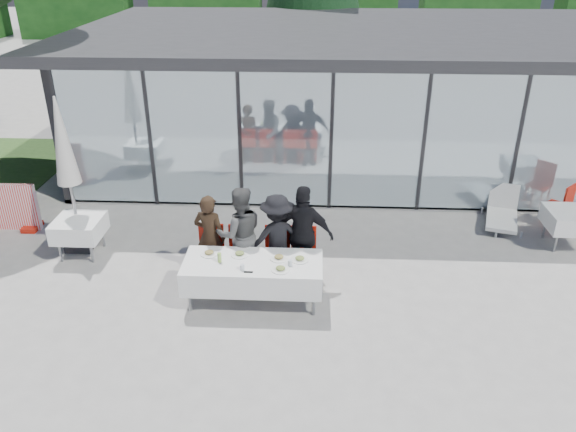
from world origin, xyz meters
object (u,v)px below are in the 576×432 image
at_px(diner_d, 304,234).
at_px(plate_d, 300,259).
at_px(juice_bottle, 219,258).
at_px(lounger, 502,211).
at_px(folded_eyeglasses, 248,272).
at_px(spare_chair_b, 562,203).
at_px(diner_a, 210,237).
at_px(plate_extra, 281,269).
at_px(diner_c, 277,238).
at_px(plate_a, 209,253).
at_px(dining_table, 253,273).
at_px(plate_c, 279,258).
at_px(diner_b, 240,234).
at_px(spare_table_right, 569,220).
at_px(market_umbrella, 64,152).
at_px(spare_table_left, 79,228).
at_px(diner_chair_a, 211,249).
at_px(diner_chair_b, 241,250).
at_px(plate_b, 240,254).
at_px(diner_chair_c, 277,251).
at_px(diner_chair_d, 303,251).

distance_m(diner_d, plate_d, 0.66).
relative_size(juice_bottle, lounger, 0.11).
relative_size(folded_eyeglasses, spare_chair_b, 0.14).
height_order(diner_a, plate_extra, diner_a).
bearing_deg(plate_extra, lounger, 37.05).
relative_size(diner_c, plate_extra, 5.50).
distance_m(diner_a, plate_extra, 1.62).
bearing_deg(plate_a, diner_a, 98.53).
relative_size(plate_d, plate_extra, 1.00).
xyz_separation_m(diner_d, juice_bottle, (-1.34, -0.77, -0.05)).
relative_size(dining_table, diner_d, 1.28).
bearing_deg(folded_eyeglasses, plate_c, 44.45).
bearing_deg(diner_b, spare_table_right, 177.58).
xyz_separation_m(market_umbrella, lounger, (8.53, 1.55, -1.73)).
relative_size(plate_extra, market_umbrella, 0.10).
height_order(diner_a, diner_c, diner_c).
relative_size(spare_table_left, market_umbrella, 0.29).
bearing_deg(diner_b, spare_chair_b, -176.21).
bearing_deg(diner_b, spare_table_left, -27.35).
height_order(diner_chair_a, plate_extra, diner_chair_a).
bearing_deg(diner_d, diner_chair_b, 11.00).
xyz_separation_m(diner_b, plate_a, (-0.45, -0.54, -0.09)).
distance_m(diner_chair_a, market_umbrella, 3.22).
relative_size(diner_a, market_umbrella, 0.52).
height_order(diner_d, folded_eyeglasses, diner_d).
relative_size(diner_a, diner_c, 0.98).
xyz_separation_m(plate_b, spare_table_left, (-3.20, 1.19, -0.22)).
bearing_deg(folded_eyeglasses, diner_chair_c, 70.87).
height_order(diner_chair_b, spare_chair_b, same).
distance_m(dining_table, folded_eyeglasses, 0.40).
xyz_separation_m(folded_eyeglasses, spare_table_right, (5.96, 2.54, -0.20)).
bearing_deg(diner_d, market_umbrella, 0.49).
bearing_deg(diner_b, diner_a, -15.74).
xyz_separation_m(diner_chair_b, plate_b, (0.06, -0.56, 0.24)).
height_order(diner_chair_c, plate_c, diner_chair_c).
height_order(diner_chair_a, diner_b, diner_b).
distance_m(diner_c, plate_d, 0.77).
distance_m(plate_c, spare_table_right, 5.90).
bearing_deg(plate_b, spare_chair_b, 23.93).
distance_m(diner_a, diner_chair_b, 0.59).
distance_m(plate_d, folded_eyeglasses, 0.89).
relative_size(diner_a, plate_b, 5.41).
xyz_separation_m(diner_c, spare_chair_b, (5.75, 2.27, -0.26)).
height_order(plate_a, spare_table_right, plate_a).
distance_m(diner_chair_d, spare_chair_b, 5.75).
height_order(plate_c, folded_eyeglasses, plate_c).
xyz_separation_m(diner_chair_b, diner_chair_c, (0.64, 0.00, 0.00)).
bearing_deg(plate_a, plate_b, -0.30).
bearing_deg(plate_a, juice_bottle, -47.58).
height_order(diner_a, plate_c, diner_a).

